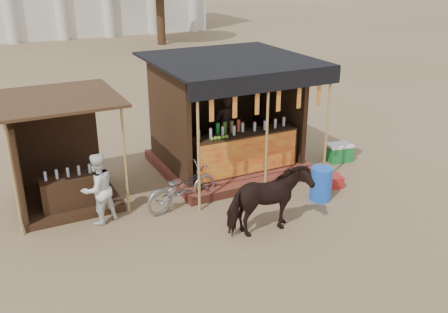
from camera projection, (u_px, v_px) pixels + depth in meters
ground at (262, 238)px, 9.49m from camera, size 120.00×120.00×0.00m
main_stall at (228, 129)px, 12.31m from camera, size 3.60×3.61×2.78m
secondary_stall at (56, 167)px, 10.54m from camera, size 2.40×2.40×2.38m
cow at (269, 201)px, 9.43m from camera, size 1.61×0.74×1.36m
motorbike at (182, 187)px, 10.52m from camera, size 1.83×1.00×0.91m
bystander at (98, 189)px, 9.81m from camera, size 0.86×0.77×1.47m
blue_barrel at (321, 184)px, 10.87m from camera, size 0.52×0.52×0.74m
red_crate at (333, 181)px, 11.58m from camera, size 0.45×0.46×0.26m
cooler at (339, 152)px, 13.00m from camera, size 0.70×0.53×0.46m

